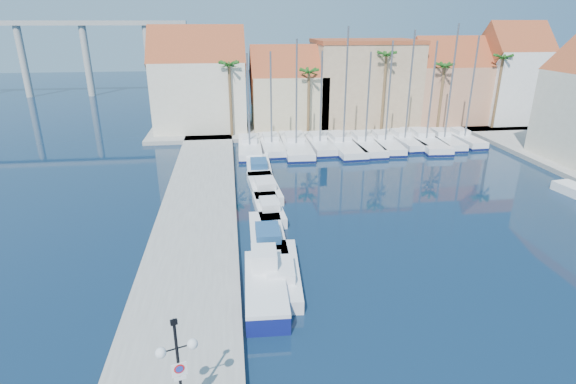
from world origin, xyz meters
The scene contains 32 objects.
ground centered at (0.00, 0.00, 0.00)m, with size 260.00×260.00×0.00m, color black.
quay_west centered at (-9.00, 13.50, 0.25)m, with size 6.00×77.00×0.50m, color gray.
shore_north centered at (10.00, 48.00, 0.25)m, with size 54.00×16.00×0.50m, color gray.
lamp_post centered at (-8.35, -2.38, 3.40)m, with size 1.45×0.73×4.42m.
fishing_boat centered at (-4.62, 5.90, 0.77)m, with size 2.43×6.65×2.30m.
motorboat_west_0 centered at (-3.65, 7.42, 0.51)m, with size 2.78×7.26×1.40m.
motorboat_west_1 centered at (-3.96, 12.28, 0.51)m, with size 2.43×7.23×1.40m.
motorboat_west_2 centered at (-3.44, 17.20, 0.51)m, with size 2.29×6.20×1.40m.
motorboat_west_3 centered at (-3.41, 22.10, 0.51)m, with size 2.80×7.39×1.40m.
motorboat_west_4 centered at (-3.49, 28.03, 0.51)m, with size 2.52×7.39×1.40m.
sailboat_0 centered at (-4.02, 35.81, 0.57)m, with size 2.86×9.96×11.14m.
sailboat_1 centered at (-1.41, 36.55, 0.57)m, with size 2.69×9.59×11.25m.
sailboat_2 centered at (1.43, 35.90, 0.56)m, with size 3.34×11.73×12.60m.
sailboat_3 centered at (4.36, 36.31, 0.58)m, with size 2.64×9.41×11.29m.
sailboat_4 centered at (6.98, 35.58, 0.58)m, with size 3.62×11.56×13.89m.
sailboat_5 centered at (9.69, 35.48, 0.56)m, with size 2.88×10.60×11.19m.
sailboat_6 centered at (12.30, 35.81, 0.58)m, with size 3.21×10.19×12.36m.
sailboat_7 centered at (15.03, 36.60, 0.62)m, with size 2.86×9.15×13.48m.
sailboat_8 centered at (17.63, 36.16, 0.57)m, with size 3.74×11.49×12.30m.
sailboat_9 centered at (20.05, 36.28, 0.62)m, with size 2.84×9.31×14.15m.
sailboat_10 centered at (22.78, 36.43, 0.63)m, with size 2.45×8.28×12.82m.
building_0 centered at (-10.00, 47.00, 6.52)m, with size 12.30×9.00×13.50m.
building_1 centered at (2.00, 47.00, 5.30)m, with size 10.30×8.00×11.00m.
building_2 centered at (13.00, 48.00, 6.26)m, with size 14.20×10.20×11.50m.
building_3 centered at (25.00, 47.00, 5.86)m, with size 10.30×8.00×12.00m.
building_4 centered at (34.00, 46.00, 6.97)m, with size 8.30×8.00×14.00m.
palm_0 centered at (-6.00, 42.00, 9.08)m, with size 2.60×2.60×10.15m.
palm_1 centered at (4.00, 42.00, 8.14)m, with size 2.60×2.60×9.15m.
palm_2 centered at (14.00, 42.00, 10.02)m, with size 2.60×2.60×11.15m.
palm_3 centered at (22.00, 42.00, 8.61)m, with size 2.60×2.60×9.65m.
palm_4 centered at (30.00, 42.00, 9.55)m, with size 2.60×2.60×10.65m.
viaduct centered at (-39.07, 82.00, 10.25)m, with size 48.00×2.20×14.45m.
Camera 1 is at (-6.12, -15.45, 14.40)m, focal length 28.00 mm.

